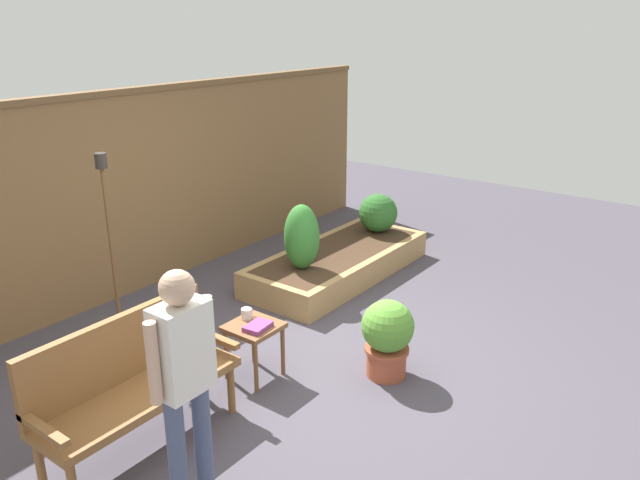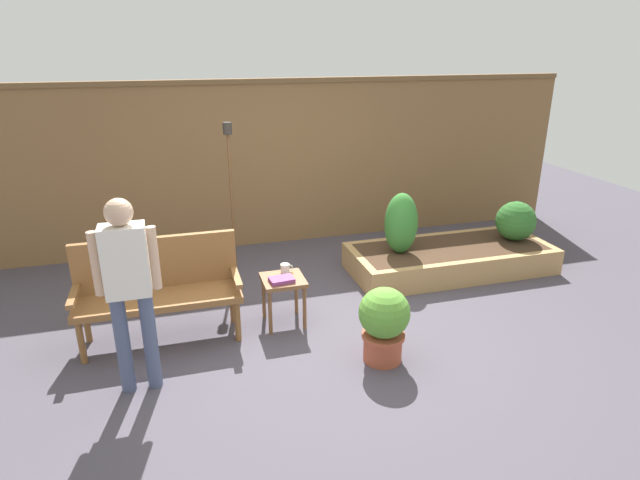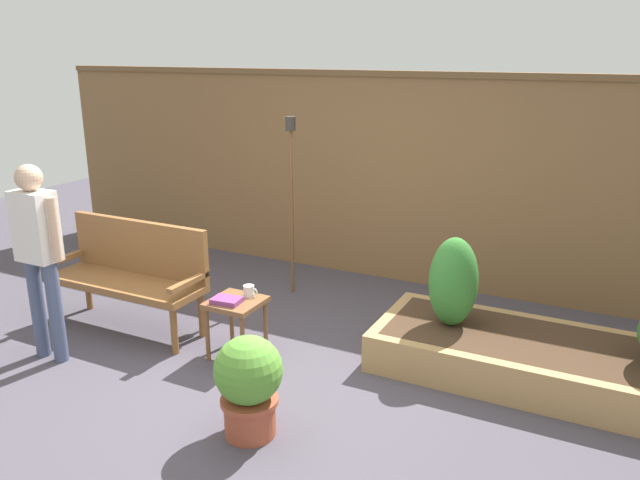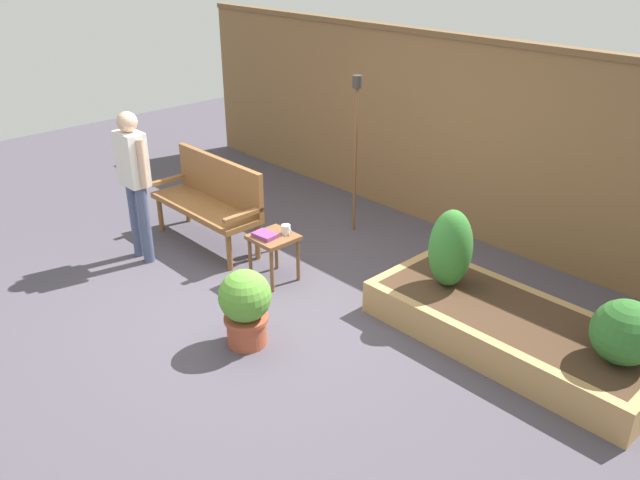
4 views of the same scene
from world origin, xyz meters
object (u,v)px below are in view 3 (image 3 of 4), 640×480
at_px(book_on_table, 227,300).
at_px(shrub_near_bench, 453,282).
at_px(side_table, 236,310).
at_px(garden_bench, 132,267).
at_px(potted_boxwood, 249,382).
at_px(tiki_torch, 291,175).
at_px(person_by_bench, 38,246).
at_px(cup_on_table, 249,291).

height_order(book_on_table, shrub_near_bench, shrub_near_bench).
distance_m(side_table, book_on_table, 0.13).
relative_size(garden_bench, potted_boxwood, 2.14).
distance_m(book_on_table, tiki_torch, 1.67).
relative_size(book_on_table, shrub_near_bench, 0.31).
bearing_deg(potted_boxwood, garden_bench, 152.50).
bearing_deg(garden_bench, tiki_torch, 57.41).
distance_m(book_on_table, person_by_bench, 1.48).
relative_size(cup_on_table, person_by_bench, 0.08).
distance_m(cup_on_table, book_on_table, 0.21).
xyz_separation_m(book_on_table, tiki_torch, (-0.25, 1.49, 0.70)).
xyz_separation_m(garden_bench, book_on_table, (1.10, -0.16, -0.04)).
distance_m(garden_bench, book_on_table, 1.11).
xyz_separation_m(side_table, tiki_torch, (-0.28, 1.41, 0.80)).
xyz_separation_m(garden_bench, tiki_torch, (0.85, 1.33, 0.66)).
relative_size(book_on_table, tiki_torch, 0.13).
bearing_deg(garden_bench, shrub_near_bench, 13.29).
bearing_deg(person_by_bench, side_table, 27.94).
height_order(shrub_near_bench, tiki_torch, tiki_torch).
bearing_deg(person_by_bench, tiki_torch, 64.07).
bearing_deg(side_table, potted_boxwood, -51.80).
bearing_deg(potted_boxwood, book_on_table, 132.07).
distance_m(side_table, person_by_bench, 1.57).
xyz_separation_m(shrub_near_bench, tiki_torch, (-1.81, 0.70, 0.55)).
height_order(garden_bench, potted_boxwood, garden_bench).
distance_m(side_table, shrub_near_bench, 1.70).
bearing_deg(potted_boxwood, tiki_torch, 112.86).
height_order(cup_on_table, person_by_bench, person_by_bench).
bearing_deg(tiki_torch, cup_on_table, -75.59).
xyz_separation_m(side_table, potted_boxwood, (0.68, -0.86, -0.03)).
bearing_deg(book_on_table, garden_bench, 165.76).
bearing_deg(shrub_near_bench, side_table, -155.06).
xyz_separation_m(book_on_table, shrub_near_bench, (1.56, 0.79, 0.15)).
relative_size(garden_bench, cup_on_table, 11.65).
relative_size(tiki_torch, person_by_bench, 1.13).
height_order(side_table, book_on_table, book_on_table).
relative_size(potted_boxwood, tiki_torch, 0.38).
relative_size(cup_on_table, potted_boxwood, 0.18).
bearing_deg(book_on_table, shrub_near_bench, 20.75).
distance_m(side_table, tiki_torch, 1.65).
bearing_deg(tiki_torch, shrub_near_bench, -21.21).
xyz_separation_m(cup_on_table, person_by_bench, (-1.36, -0.81, 0.41)).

